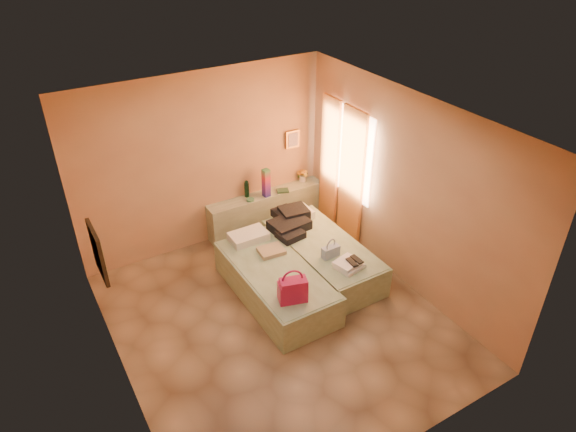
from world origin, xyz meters
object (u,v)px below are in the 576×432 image
at_px(bed_right, 322,257).
at_px(magenta_handbag, 293,290).
at_px(green_book, 283,191).
at_px(blue_handbag, 331,252).
at_px(flower_vase, 303,174).
at_px(headboard_ledge, 267,210).
at_px(water_bottle, 247,189).
at_px(bed_left, 275,282).
at_px(towel_stack, 349,265).

relative_size(bed_right, magenta_handbag, 5.63).
distance_m(green_book, blue_handbag, 1.75).
distance_m(flower_vase, blue_handbag, 2.02).
bearing_deg(magenta_handbag, blue_handbag, 45.39).
bearing_deg(headboard_ledge, water_bottle, 166.43).
bearing_deg(bed_right, blue_handbag, -106.44).
xyz_separation_m(water_bottle, magenta_handbag, (-0.58, -2.40, -0.12)).
bearing_deg(headboard_ledge, flower_vase, 5.11).
height_order(headboard_ledge, blue_handbag, blue_handbag).
distance_m(headboard_ledge, bed_right, 1.49).
height_order(green_book, magenta_handbag, magenta_handbag).
height_order(bed_right, blue_handbag, blue_handbag).
xyz_separation_m(bed_left, blue_handbag, (0.80, -0.16, 0.33)).
bearing_deg(magenta_handbag, towel_stack, 26.28).
relative_size(blue_handbag, towel_stack, 0.74).
relative_size(headboard_ledge, green_book, 10.55).
distance_m(water_bottle, magenta_handbag, 2.48).
height_order(green_book, towel_stack, green_book).
xyz_separation_m(headboard_ledge, bed_left, (-0.77, -1.65, -0.08)).
bearing_deg(magenta_handbag, bed_right, 55.99).
relative_size(water_bottle, towel_stack, 0.78).
xyz_separation_m(bed_right, flower_vase, (0.62, 1.55, 0.53)).
xyz_separation_m(headboard_ledge, green_book, (0.27, -0.08, 0.34)).
relative_size(magenta_handbag, towel_stack, 1.02).
bearing_deg(headboard_ledge, green_book, -15.97).
bearing_deg(blue_handbag, green_book, 80.78).
xyz_separation_m(green_book, towel_stack, (-0.16, -2.08, -0.12)).
bearing_deg(towel_stack, magenta_handbag, -170.34).
height_order(headboard_ledge, bed_right, headboard_ledge).
bearing_deg(blue_handbag, water_bottle, 99.03).
bearing_deg(magenta_handbag, green_book, 79.20).
distance_m(bed_left, flower_vase, 2.35).
bearing_deg(bed_left, green_book, 56.32).
distance_m(bed_right, flower_vase, 1.75).
relative_size(bed_left, flower_vase, 7.73).
bearing_deg(water_bottle, bed_right, -73.89).
bearing_deg(bed_right, towel_stack, -92.00).
distance_m(bed_left, bed_right, 0.92).
height_order(flower_vase, magenta_handbag, flower_vase).
xyz_separation_m(bed_right, magenta_handbag, (-1.03, -0.85, 0.42)).
bearing_deg(water_bottle, flower_vase, -0.47).
distance_m(water_bottle, flower_vase, 1.07).
bearing_deg(towel_stack, flower_vase, 73.98).
height_order(bed_left, magenta_handbag, magenta_handbag).
relative_size(bed_right, green_book, 10.29).
relative_size(water_bottle, flower_vase, 1.06).
xyz_separation_m(headboard_ledge, bed_right, (0.13, -1.48, -0.08)).
relative_size(bed_right, flower_vase, 7.73).
distance_m(bed_left, water_bottle, 1.87).
height_order(bed_left, green_book, green_book).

